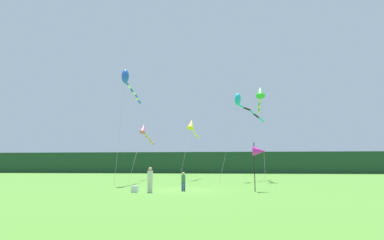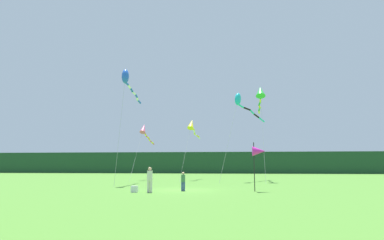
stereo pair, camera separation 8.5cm
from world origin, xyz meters
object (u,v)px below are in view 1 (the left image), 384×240
object	(u,v)px
cooler_box	(135,189)
kite_cyan	(241,103)
kite_green	(260,93)
person_child	(183,180)
person_adult	(150,178)
banner_flag_pole	(259,152)
kite_blue	(127,80)
kite_yellow	(192,126)
kite_rainbow	(144,131)

from	to	relation	value
cooler_box	kite_cyan	bearing A→B (deg)	62.17
cooler_box	kite_green	world-z (taller)	kite_green
person_child	cooler_box	xyz separation A→B (m)	(-3.15, -1.47, -0.53)
person_adult	kite_cyan	world-z (taller)	kite_cyan
banner_flag_pole	kite_blue	size ratio (longest dim) A/B	0.31
person_adult	kite_yellow	distance (m)	18.81
banner_flag_pole	kite_cyan	size ratio (longest dim) A/B	0.34
banner_flag_pole	kite_rainbow	bearing A→B (deg)	128.00
person_child	kite_rainbow	bearing A→B (deg)	113.68
kite_rainbow	person_adult	bearing A→B (deg)	-74.17
kite_rainbow	kite_cyan	size ratio (longest dim) A/B	0.88
person_adult	kite_yellow	world-z (taller)	kite_yellow
kite_blue	kite_yellow	bearing A→B (deg)	62.24
person_adult	kite_rainbow	size ratio (longest dim) A/B	0.19
person_adult	cooler_box	size ratio (longest dim) A/B	3.93
kite_blue	person_child	bearing A→B (deg)	-44.90
person_child	kite_yellow	distance (m)	17.53
kite_green	kite_yellow	bearing A→B (deg)	163.09
kite_cyan	kite_green	bearing A→B (deg)	2.97
kite_yellow	kite_cyan	size ratio (longest dim) A/B	0.85
kite_yellow	banner_flag_pole	bearing A→B (deg)	-68.14
kite_green	cooler_box	bearing A→B (deg)	-123.67
cooler_box	kite_cyan	xyz separation A→B (m)	(8.08, 15.31, 8.76)
banner_flag_pole	kite_yellow	distance (m)	17.97
person_child	kite_green	size ratio (longest dim) A/B	0.12
kite_cyan	banner_flag_pole	bearing A→B (deg)	-88.00
person_child	kite_cyan	bearing A→B (deg)	70.38
cooler_box	banner_flag_pole	xyz separation A→B (m)	(8.56, 1.64, 2.58)
banner_flag_pole	kite_yellow	world-z (taller)	kite_yellow
person_adult	kite_blue	size ratio (longest dim) A/B	0.15
kite_yellow	cooler_box	bearing A→B (deg)	-96.45
cooler_box	kite_cyan	size ratio (longest dim) A/B	0.04
cooler_box	kite_yellow	size ratio (longest dim) A/B	0.05
kite_cyan	kite_rainbow	bearing A→B (deg)	168.97
kite_blue	person_adult	bearing A→B (deg)	-61.12
person_child	kite_rainbow	xyz separation A→B (m)	(-7.10, 16.19, 5.33)
kite_blue	kite_cyan	bearing A→B (deg)	33.26
banner_flag_pole	kite_yellow	xyz separation A→B (m)	(-6.53, 16.29, 3.87)
kite_yellow	person_child	bearing A→B (deg)	-86.10
kite_green	kite_rainbow	bearing A→B (deg)	171.08
person_adult	kite_blue	xyz separation A→B (m)	(-4.31, 7.82, 9.09)
kite_rainbow	kite_yellow	xyz separation A→B (m)	(5.98, 0.27, 0.59)
person_adult	kite_blue	distance (m)	12.75
cooler_box	kite_blue	bearing A→B (deg)	112.60
cooler_box	banner_flag_pole	distance (m)	9.09
person_adult	person_child	size ratio (longest dim) A/B	1.27
person_adult	kite_green	xyz separation A→B (m)	(9.23, 15.38, 9.13)
kite_rainbow	kite_blue	size ratio (longest dim) A/B	0.80
kite_blue	kite_green	world-z (taller)	kite_green
cooler_box	banner_flag_pole	size ratio (longest dim) A/B	0.13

